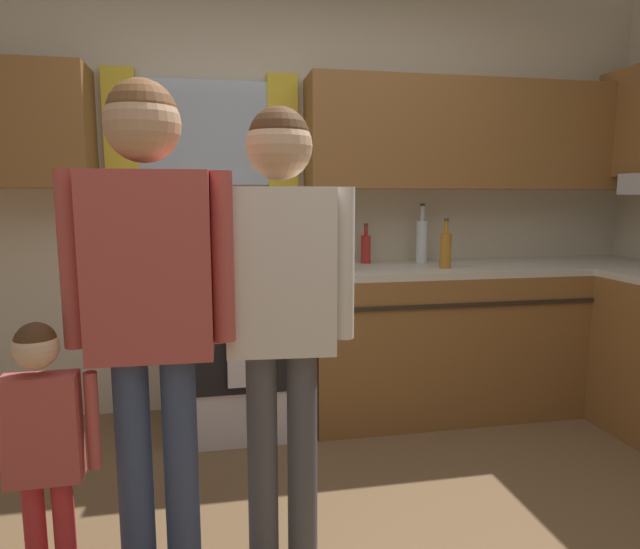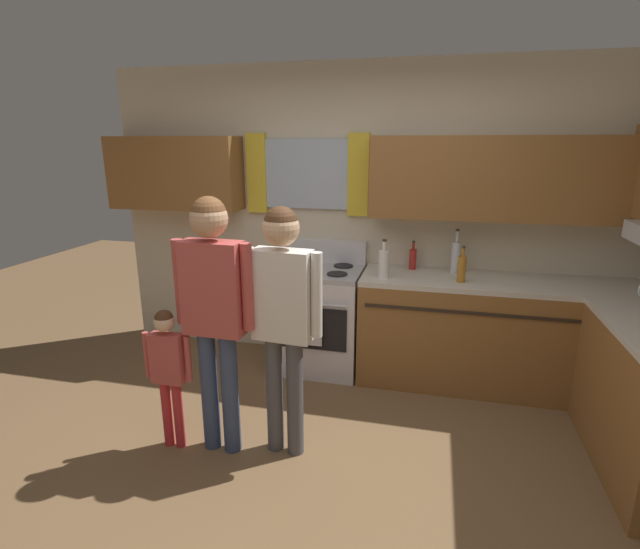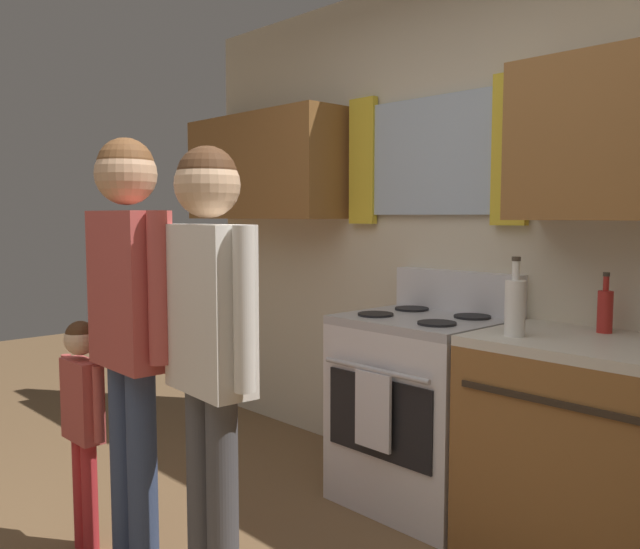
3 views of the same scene
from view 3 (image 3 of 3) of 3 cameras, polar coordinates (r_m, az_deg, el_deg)
back_wall_unit at (r=3.13m, az=17.55°, el=6.15°), size 4.60×0.42×2.60m
stove_oven at (r=3.23m, az=8.89°, el=-11.23°), size 0.71×0.67×1.10m
bottle_milk_white at (r=2.69m, az=16.54°, el=-2.62°), size 0.08×0.08×0.31m
bottle_sauce_red at (r=2.90m, az=23.47°, el=-2.83°), size 0.06×0.06×0.25m
adult_holding_child at (r=2.52m, az=-16.20°, el=-2.63°), size 0.51×0.22×1.65m
adult_in_plaid at (r=2.22m, az=-9.55°, el=-4.46°), size 0.50×0.22×1.60m
small_child at (r=2.88m, az=-19.88°, el=-10.83°), size 0.32×0.13×0.95m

